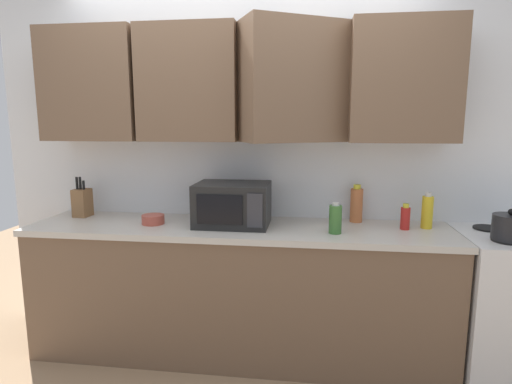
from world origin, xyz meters
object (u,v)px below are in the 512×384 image
at_px(bottle_red_sauce, 405,218).
at_px(bottle_spice_jar, 356,205).
at_px(knife_block, 82,202).
at_px(microwave, 233,204).
at_px(bottle_green_oil, 335,219).
at_px(bottle_yellow_mustard, 427,212).
at_px(bowl_ceramic_small, 153,219).
at_px(kettle, 510,227).

xyz_separation_m(bottle_red_sauce, bottle_spice_jar, (-0.29, 0.17, 0.04)).
bearing_deg(knife_block, microwave, -5.49).
bearing_deg(bottle_green_oil, bottle_yellow_mustard, 19.12).
bearing_deg(bottle_green_oil, bottle_red_sauce, 19.02).
xyz_separation_m(bottle_spice_jar, bowl_ceramic_small, (-1.36, -0.24, -0.09)).
bearing_deg(bottle_red_sauce, kettle, -21.18).
relative_size(microwave, bottle_spice_jar, 1.86).
height_order(knife_block, bottle_spice_jar, knife_block).
bearing_deg(knife_block, bottle_red_sauce, -2.03).
height_order(bottle_spice_jar, bowl_ceramic_small, bottle_spice_jar).
bearing_deg(bottle_green_oil, bottle_spice_jar, 63.93).
relative_size(microwave, bottle_red_sauce, 2.88).
distance_m(kettle, bottle_red_sauce, 0.57).
xyz_separation_m(knife_block, bottle_red_sauce, (2.24, -0.08, -0.03)).
bearing_deg(knife_block, kettle, -5.88).
xyz_separation_m(microwave, bowl_ceramic_small, (-0.54, -0.04, -0.11)).
xyz_separation_m(bottle_yellow_mustard, bowl_ceramic_small, (-1.79, -0.12, -0.08)).
xyz_separation_m(bottle_yellow_mustard, bottle_spice_jar, (-0.43, 0.12, 0.01)).
xyz_separation_m(knife_block, bottle_green_oil, (1.79, -0.23, -0.01)).
height_order(kettle, bowl_ceramic_small, kettle).
bearing_deg(knife_block, bottle_yellow_mustard, -0.68).
xyz_separation_m(kettle, microwave, (-1.64, 0.18, 0.06)).
bearing_deg(microwave, bottle_green_oil, -10.66).
distance_m(kettle, microwave, 1.65).
xyz_separation_m(bottle_red_sauce, bottle_yellow_mustard, (0.15, 0.05, 0.03)).
relative_size(kettle, microwave, 0.39).
relative_size(microwave, bottle_yellow_mustard, 2.04).
xyz_separation_m(bottle_green_oil, bottle_spice_jar, (0.16, 0.32, 0.03)).
distance_m(bottle_red_sauce, bottle_yellow_mustard, 0.16).
height_order(microwave, knife_block, knife_block).
xyz_separation_m(bottle_green_oil, bottle_yellow_mustard, (0.59, 0.21, 0.02)).
relative_size(bottle_spice_jar, bowl_ceramic_small, 1.72).
height_order(knife_block, bottle_red_sauce, knife_block).
bearing_deg(bowl_ceramic_small, kettle, -3.51).
bearing_deg(bottle_spice_jar, bottle_green_oil, -116.07).
xyz_separation_m(kettle, bottle_spice_jar, (-0.82, 0.38, 0.04)).
distance_m(bottle_red_sauce, bowl_ceramic_small, 1.65).
distance_m(kettle, bottle_green_oil, 0.98).
bearing_deg(bowl_ceramic_small, knife_block, 165.61).
relative_size(bottle_green_oil, bottle_yellow_mustard, 0.81).
bearing_deg(bottle_green_oil, kettle, -3.04).
distance_m(bottle_yellow_mustard, bottle_spice_jar, 0.45).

